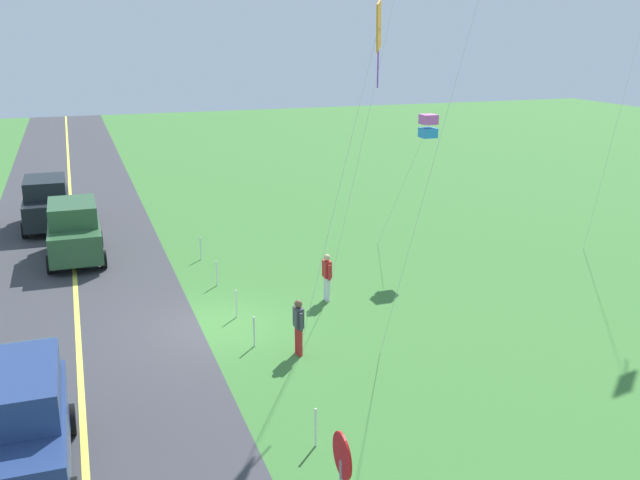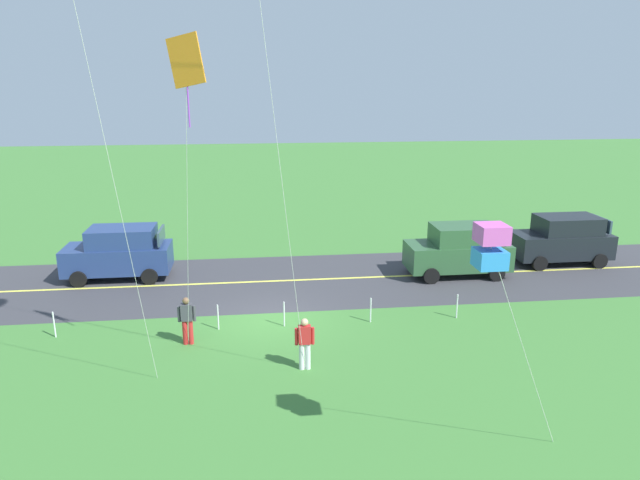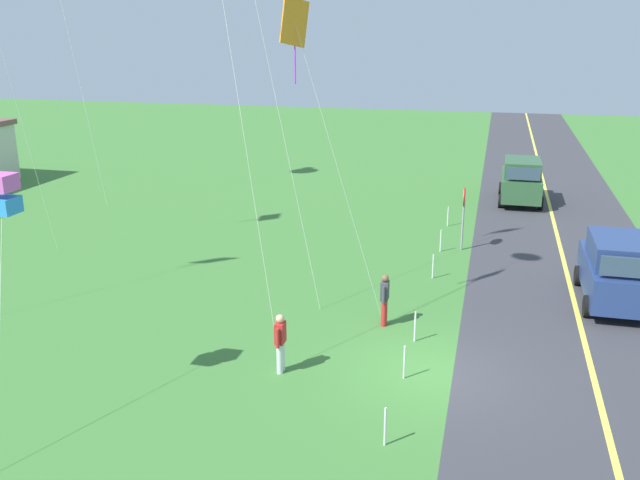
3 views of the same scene
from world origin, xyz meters
name	(u,v)px [view 2 (image 2 of 3)]	position (x,y,z in m)	size (l,w,h in m)	color
ground_plane	(270,320)	(0.00, 0.00, -0.05)	(120.00, 120.00, 0.10)	#3D7533
asphalt_road	(267,281)	(0.00, -4.00, 0.00)	(120.00, 7.00, 0.00)	#38383D
road_centre_stripe	(267,281)	(0.00, -4.00, 0.01)	(120.00, 0.16, 0.00)	#E5E04C
car_suv_foreground	(119,252)	(6.22, -5.19, 1.15)	(4.40, 2.12, 2.24)	navy
car_parked_west_near	(459,250)	(-8.36, -3.88, 1.15)	(4.40, 2.12, 2.24)	#2D5633
car_parked_west_far	(562,239)	(-13.71, -4.98, 1.15)	(4.40, 2.12, 2.24)	black
person_adult_near	(187,319)	(2.69, 1.73, 0.86)	(0.58, 0.22, 1.60)	red
person_adult_companion	(305,342)	(-0.90, 3.84, 0.86)	(0.58, 0.22, 1.60)	silver
kite_red_low	(186,68)	(1.99, 4.19, 8.54)	(1.20, 2.79, 9.37)	silver
kite_yellow_high	(491,247)	(-4.07, 9.00, 5.15)	(2.63, 1.20, 5.59)	silver
fence_post_0	(457,306)	(-6.67, 0.70, 0.45)	(0.05, 0.05, 0.90)	silver
fence_post_1	(371,310)	(-3.52, 0.70, 0.45)	(0.05, 0.05, 0.90)	silver
fence_post_2	(284,314)	(-0.48, 0.70, 0.45)	(0.05, 0.05, 0.90)	silver
fence_post_3	(218,317)	(1.78, 0.70, 0.45)	(0.05, 0.05, 0.90)	silver
fence_post_4	(54,325)	(7.13, 0.70, 0.45)	(0.05, 0.05, 0.90)	silver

